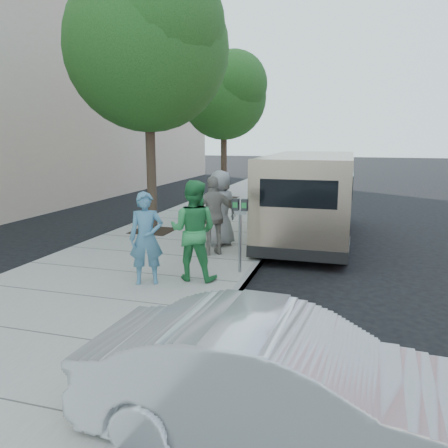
{
  "coord_description": "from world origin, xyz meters",
  "views": [
    {
      "loc": [
        3.43,
        -9.42,
        2.94
      ],
      "look_at": [
        0.81,
        -0.56,
        1.1
      ],
      "focal_mm": 35.0,
      "sensor_mm": 36.0,
      "label": 1
    }
  ],
  "objects_px": {
    "tree_far": "(225,93)",
    "parking_meter": "(240,220)",
    "person_officer": "(146,238)",
    "person_green_shirt": "(193,230)",
    "person_striped_polo": "(214,216)",
    "sedan": "(284,386)",
    "person_gray_shirt": "(220,208)",
    "tree_near": "(149,42)",
    "van": "(311,195)"
  },
  "relations": [
    {
      "from": "sedan",
      "to": "person_striped_polo",
      "type": "bearing_deg",
      "value": 25.95
    },
    {
      "from": "person_striped_polo",
      "to": "parking_meter",
      "type": "bearing_deg",
      "value": 92.66
    },
    {
      "from": "person_officer",
      "to": "person_gray_shirt",
      "type": "bearing_deg",
      "value": 57.31
    },
    {
      "from": "person_striped_polo",
      "to": "person_gray_shirt",
      "type": "bearing_deg",
      "value": -118.37
    },
    {
      "from": "parking_meter",
      "to": "person_striped_polo",
      "type": "bearing_deg",
      "value": 128.69
    },
    {
      "from": "person_green_shirt",
      "to": "van",
      "type": "bearing_deg",
      "value": -113.31
    },
    {
      "from": "tree_far",
      "to": "person_green_shirt",
      "type": "relative_size",
      "value": 3.27
    },
    {
      "from": "tree_near",
      "to": "person_striped_polo",
      "type": "relative_size",
      "value": 3.97
    },
    {
      "from": "sedan",
      "to": "person_gray_shirt",
      "type": "distance_m",
      "value": 7.51
    },
    {
      "from": "parking_meter",
      "to": "person_striped_polo",
      "type": "height_order",
      "value": "person_striped_polo"
    },
    {
      "from": "sedan",
      "to": "tree_near",
      "type": "bearing_deg",
      "value": 35.08
    },
    {
      "from": "person_officer",
      "to": "person_green_shirt",
      "type": "bearing_deg",
      "value": 7.62
    },
    {
      "from": "tree_far",
      "to": "person_green_shirt",
      "type": "height_order",
      "value": "tree_far"
    },
    {
      "from": "parking_meter",
      "to": "person_officer",
      "type": "xyz_separation_m",
      "value": [
        -1.55,
        -1.18,
        -0.23
      ]
    },
    {
      "from": "tree_near",
      "to": "person_officer",
      "type": "height_order",
      "value": "tree_near"
    },
    {
      "from": "van",
      "to": "person_gray_shirt",
      "type": "height_order",
      "value": "van"
    },
    {
      "from": "person_officer",
      "to": "person_striped_polo",
      "type": "height_order",
      "value": "person_striped_polo"
    },
    {
      "from": "tree_far",
      "to": "person_officer",
      "type": "xyz_separation_m",
      "value": [
        1.95,
        -12.04,
        -3.84
      ]
    },
    {
      "from": "person_officer",
      "to": "person_green_shirt",
      "type": "relative_size",
      "value": 0.9
    },
    {
      "from": "person_officer",
      "to": "parking_meter",
      "type": "bearing_deg",
      "value": 12.86
    },
    {
      "from": "tree_far",
      "to": "person_gray_shirt",
      "type": "xyz_separation_m",
      "value": [
        2.43,
        -8.73,
        -3.75
      ]
    },
    {
      "from": "van",
      "to": "person_officer",
      "type": "xyz_separation_m",
      "value": [
        -2.6,
        -5.23,
        -0.26
      ]
    },
    {
      "from": "tree_far",
      "to": "person_gray_shirt",
      "type": "relative_size",
      "value": 3.3
    },
    {
      "from": "person_gray_shirt",
      "to": "van",
      "type": "bearing_deg",
      "value": 175.04
    },
    {
      "from": "person_officer",
      "to": "person_gray_shirt",
      "type": "relative_size",
      "value": 0.91
    },
    {
      "from": "van",
      "to": "person_gray_shirt",
      "type": "xyz_separation_m",
      "value": [
        -2.12,
        -1.92,
        -0.17
      ]
    },
    {
      "from": "van",
      "to": "person_gray_shirt",
      "type": "bearing_deg",
      "value": -138.06
    },
    {
      "from": "person_gray_shirt",
      "to": "person_striped_polo",
      "type": "height_order",
      "value": "person_gray_shirt"
    },
    {
      "from": "tree_far",
      "to": "person_officer",
      "type": "height_order",
      "value": "tree_far"
    },
    {
      "from": "person_green_shirt",
      "to": "tree_far",
      "type": "bearing_deg",
      "value": -78.99
    },
    {
      "from": "tree_near",
      "to": "sedan",
      "type": "relative_size",
      "value": 1.9
    },
    {
      "from": "parking_meter",
      "to": "van",
      "type": "relative_size",
      "value": 0.23
    },
    {
      "from": "sedan",
      "to": "person_green_shirt",
      "type": "xyz_separation_m",
      "value": [
        -2.43,
        4.16,
        0.49
      ]
    },
    {
      "from": "van",
      "to": "person_officer",
      "type": "bearing_deg",
      "value": -116.67
    },
    {
      "from": "tree_near",
      "to": "person_green_shirt",
      "type": "height_order",
      "value": "tree_near"
    },
    {
      "from": "tree_near",
      "to": "tree_far",
      "type": "bearing_deg",
      "value": 90.0
    },
    {
      "from": "van",
      "to": "person_green_shirt",
      "type": "bearing_deg",
      "value": -111.23
    },
    {
      "from": "person_officer",
      "to": "person_green_shirt",
      "type": "height_order",
      "value": "person_green_shirt"
    },
    {
      "from": "sedan",
      "to": "person_gray_shirt",
      "type": "relative_size",
      "value": 2.01
    },
    {
      "from": "parking_meter",
      "to": "sedan",
      "type": "bearing_deg",
      "value": -70.57
    },
    {
      "from": "tree_far",
      "to": "van",
      "type": "relative_size",
      "value": 0.97
    },
    {
      "from": "van",
      "to": "person_officer",
      "type": "height_order",
      "value": "van"
    },
    {
      "from": "tree_near",
      "to": "tree_far",
      "type": "relative_size",
      "value": 1.16
    },
    {
      "from": "tree_far",
      "to": "sedan",
      "type": "relative_size",
      "value": 1.64
    },
    {
      "from": "person_green_shirt",
      "to": "person_striped_polo",
      "type": "bearing_deg",
      "value": -86.76
    },
    {
      "from": "tree_far",
      "to": "sedan",
      "type": "bearing_deg",
      "value": -71.79
    },
    {
      "from": "tree_far",
      "to": "parking_meter",
      "type": "bearing_deg",
      "value": -72.12
    },
    {
      "from": "parking_meter",
      "to": "van",
      "type": "bearing_deg",
      "value": 75.94
    },
    {
      "from": "van",
      "to": "sedan",
      "type": "distance_m",
      "value": 8.94
    },
    {
      "from": "person_green_shirt",
      "to": "person_gray_shirt",
      "type": "xyz_separation_m",
      "value": [
        -0.3,
        2.82,
        -0.01
      ]
    }
  ]
}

